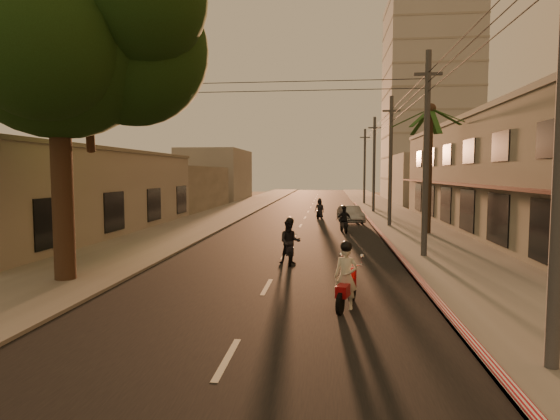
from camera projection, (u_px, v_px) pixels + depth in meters
The scene contains 19 objects.
ground at pixel (258, 304), 13.40m from camera, with size 160.00×160.00×0.00m, color #383023.
road at pixel (301, 226), 33.23m from camera, with size 10.00×140.00×0.02m, color black.
sidewalk_right at pixel (408, 226), 32.43m from camera, with size 5.00×140.00×0.12m, color slate.
sidewalk_left at pixel (198, 224), 34.01m from camera, with size 5.00×140.00×0.12m, color slate.
curb_stripe at pixel (381, 235), 27.73m from camera, with size 0.20×60.00×0.20m, color #AD121F.
shophouse_row at pixel (519, 175), 29.49m from camera, with size 8.80×34.20×7.30m.
left_building at pixel (66, 192), 28.54m from camera, with size 8.20×24.20×5.20m.
distant_tower at pixel (429, 100), 66.13m from camera, with size 12.10×12.10×28.00m.
broadleaf_tree at pixel (70, 31), 15.55m from camera, with size 9.60×8.70×12.10m.
palm_tree at pixel (431, 116), 27.86m from camera, with size 5.00×5.00×8.20m.
utility_poles at pixel (391, 132), 32.06m from camera, with size 1.20×48.26×9.00m.
filler_right at pixel (429, 179), 56.30m from camera, with size 8.00×14.00×6.00m, color #A19C91.
filler_left_near at pixel (174, 188), 48.40m from camera, with size 8.00×14.00×4.40m, color #A19C91.
filler_left_far at pixel (216, 175), 66.14m from camera, with size 8.00×14.00×7.00m, color #A19C91.
scooter_red at pixel (346, 279), 12.89m from camera, with size 0.97×1.89×1.91m.
scooter_mid_a at pixel (290, 243), 19.31m from camera, with size 1.02×1.98×1.95m.
scooter_mid_b at pixel (344, 220), 29.42m from camera, with size 1.10×1.74×1.73m.
scooter_far_a at pixel (320, 209), 38.70m from camera, with size 0.98×1.70×1.68m.
parked_car at pixel (351, 214), 35.49m from camera, with size 2.07×4.03×1.27m, color gray.
Camera 1 is at (2.03, -13.00, 3.76)m, focal length 30.00 mm.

